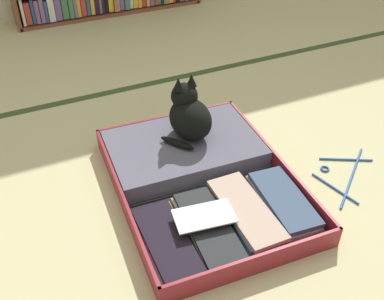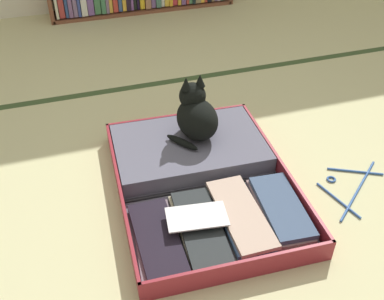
# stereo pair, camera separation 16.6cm
# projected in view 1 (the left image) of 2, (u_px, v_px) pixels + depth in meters

# --- Properties ---
(ground_plane) EXTENTS (10.00, 10.00, 0.00)m
(ground_plane) POSITION_uv_depth(u_px,v_px,m) (209.00, 216.00, 1.80)
(ground_plane) COLOR #C1BE8B
(tatami_border) EXTENTS (4.80, 0.05, 0.00)m
(tatami_border) POSITION_uv_depth(u_px,v_px,m) (126.00, 89.00, 2.59)
(tatami_border) COLOR #344926
(tatami_border) RESTS_ON ground_plane
(open_suitcase) EXTENTS (0.74, 0.96, 0.10)m
(open_suitcase) POSITION_uv_depth(u_px,v_px,m) (199.00, 173.00, 1.95)
(open_suitcase) COLOR maroon
(open_suitcase) RESTS_ON ground_plane
(black_cat) EXTENTS (0.25, 0.25, 0.28)m
(black_cat) POSITION_uv_depth(u_px,v_px,m) (188.00, 115.00, 2.02)
(black_cat) COLOR black
(black_cat) RESTS_ON open_suitcase
(clothes_hanger) EXTENTS (0.35, 0.31, 0.01)m
(clothes_hanger) POSITION_uv_depth(u_px,v_px,m) (343.00, 174.00, 2.00)
(clothes_hanger) COLOR #2B5299
(clothes_hanger) RESTS_ON ground_plane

